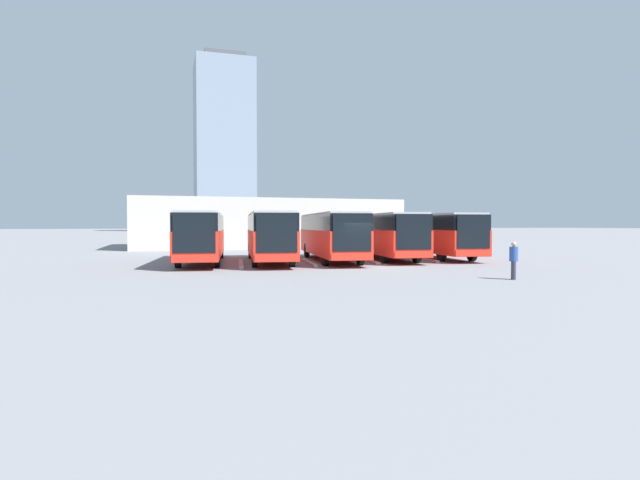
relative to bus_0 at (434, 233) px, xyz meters
name	(u,v)px	position (x,y,z in m)	size (l,w,h in m)	color
ground_plane	(362,268)	(8.25, 6.41, -1.77)	(600.00, 600.00, 0.00)	gray
bus_0	(434,233)	(0.00, 0.00, 0.00)	(4.02, 12.47, 3.15)	red
curb_divider_0	(421,259)	(2.06, 1.81, -1.69)	(0.24, 5.79, 0.15)	#B2B2AD
bus_1	(383,234)	(4.13, 0.15, 0.00)	(4.02, 12.47, 3.15)	red
curb_divider_1	(366,260)	(6.19, 1.96, -1.69)	(0.24, 5.79, 0.15)	#B2B2AD
bus_2	(331,234)	(8.26, 0.92, 0.00)	(4.02, 12.47, 3.15)	red
curb_divider_2	(308,262)	(10.32, 2.73, -1.69)	(0.24, 5.79, 0.15)	#B2B2AD
bus_3	(269,235)	(12.39, 0.79, 0.00)	(4.02, 12.47, 3.15)	red
curb_divider_3	(241,264)	(14.45, 2.60, -1.69)	(0.24, 5.79, 0.15)	#B2B2AD
bus_4	(202,235)	(16.51, -0.06, 0.00)	(4.02, 12.47, 3.15)	red
pedestrian	(514,259)	(4.16, 13.93, -0.88)	(0.50, 0.50, 1.66)	#38384C
station_building	(265,223)	(8.25, -21.86, 0.80)	(27.50, 15.15, 5.07)	beige
office_tower	(224,146)	(-2.45, -157.15, 30.15)	(21.09, 21.09, 65.04)	#7F8EA3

